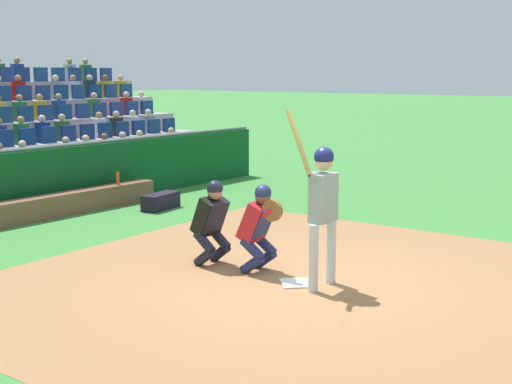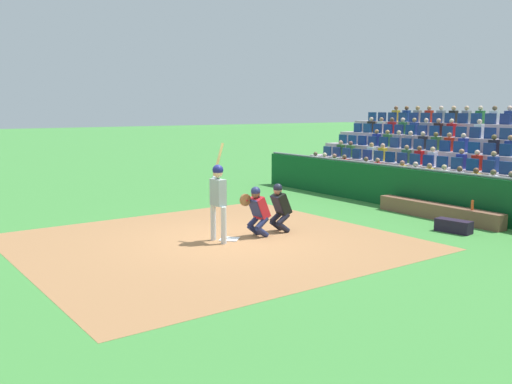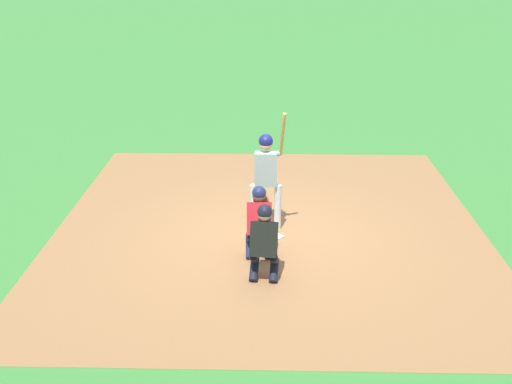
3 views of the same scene
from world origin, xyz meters
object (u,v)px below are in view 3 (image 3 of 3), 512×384
Objects in this scene: home_plate_marker at (268,236)px; home_plate_umpire at (264,240)px; batter_at_plate at (266,171)px; catcher_crouching at (260,218)px.

home_plate_umpire is at bearing -90.43° from home_plate_marker.
home_plate_umpire is (0.04, -1.87, -0.47)m from batter_at_plate.
batter_at_plate is 1.83× the size of catcher_crouching.
home_plate_marker is 0.34× the size of catcher_crouching.
catcher_crouching reaches higher than home_plate_marker.
catcher_crouching is at bearing -99.36° from home_plate_marker.
batter_at_plate reaches higher than home_plate_marker.
batter_at_plate is 1.17m from catcher_crouching.
batter_at_plate reaches higher than home_plate_umpire.
catcher_crouching is (-0.07, -1.08, -0.46)m from batter_at_plate.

